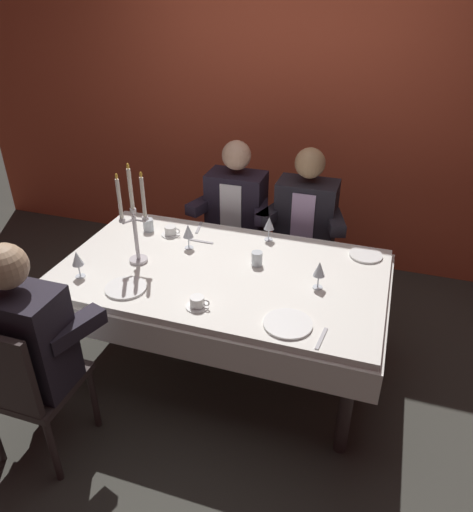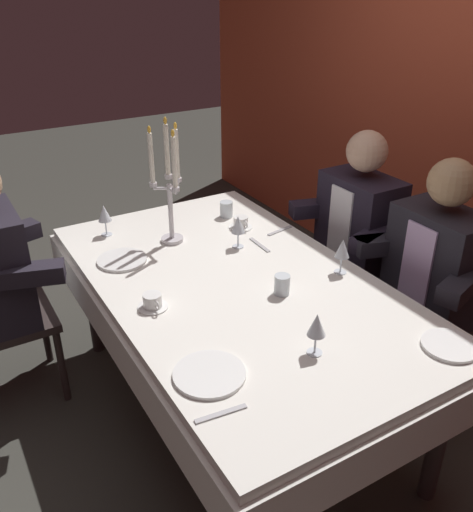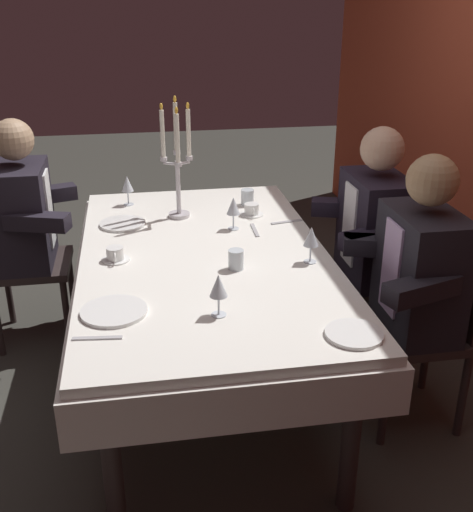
% 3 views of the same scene
% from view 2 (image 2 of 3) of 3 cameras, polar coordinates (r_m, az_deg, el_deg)
% --- Properties ---
extents(ground_plane, '(12.00, 12.00, 0.00)m').
position_cam_2_polar(ground_plane, '(2.82, -0.05, -15.71)').
color(ground_plane, '#383832').
extents(dining_table, '(1.94, 1.14, 0.74)m').
position_cam_2_polar(dining_table, '(2.44, -0.05, -5.04)').
color(dining_table, white).
rests_on(dining_table, ground_plane).
extents(candelabra, '(0.15, 0.17, 0.62)m').
position_cam_2_polar(candelabra, '(2.63, -7.05, 7.05)').
color(candelabra, silver).
rests_on(candelabra, dining_table).
extents(dinner_plate_0, '(0.25, 0.25, 0.01)m').
position_cam_2_polar(dinner_plate_0, '(1.86, -2.85, -12.23)').
color(dinner_plate_0, white).
rests_on(dinner_plate_0, dining_table).
extents(dinner_plate_1, '(0.20, 0.20, 0.01)m').
position_cam_2_polar(dinner_plate_1, '(2.12, 21.41, -8.71)').
color(dinner_plate_1, white).
rests_on(dinner_plate_1, dining_table).
extents(dinner_plate_2, '(0.23, 0.23, 0.01)m').
position_cam_2_polar(dinner_plate_2, '(2.59, -11.88, -0.41)').
color(dinner_plate_2, white).
rests_on(dinner_plate_2, dining_table).
extents(wine_glass_0, '(0.07, 0.07, 0.16)m').
position_cam_2_polar(wine_glass_0, '(2.43, 11.01, 0.71)').
color(wine_glass_0, silver).
rests_on(wine_glass_0, dining_table).
extents(wine_glass_1, '(0.07, 0.07, 0.16)m').
position_cam_2_polar(wine_glass_1, '(2.62, 0.17, 3.21)').
color(wine_glass_1, silver).
rests_on(wine_glass_1, dining_table).
extents(wine_glass_2, '(0.07, 0.07, 0.16)m').
position_cam_2_polar(wine_glass_2, '(2.82, -13.65, 4.30)').
color(wine_glass_2, silver).
rests_on(wine_glass_2, dining_table).
extents(wine_glass_3, '(0.07, 0.07, 0.16)m').
position_cam_2_polar(wine_glass_3, '(1.91, 8.38, -7.22)').
color(wine_glass_3, silver).
rests_on(wine_glass_3, dining_table).
extents(water_tumbler_0, '(0.07, 0.07, 0.09)m').
position_cam_2_polar(water_tumbler_0, '(2.27, 4.78, -3.01)').
color(water_tumbler_0, silver).
rests_on(water_tumbler_0, dining_table).
extents(water_tumbler_1, '(0.07, 0.07, 0.09)m').
position_cam_2_polar(water_tumbler_1, '(2.99, -1.07, 4.92)').
color(water_tumbler_1, silver).
rests_on(water_tumbler_1, dining_table).
extents(coffee_cup_0, '(0.13, 0.12, 0.06)m').
position_cam_2_polar(coffee_cup_0, '(2.86, 0.46, 3.47)').
color(coffee_cup_0, white).
rests_on(coffee_cup_0, dining_table).
extents(coffee_cup_1, '(0.13, 0.12, 0.06)m').
position_cam_2_polar(coffee_cup_1, '(2.21, -8.76, -4.76)').
color(coffee_cup_1, white).
rests_on(coffee_cup_1, dining_table).
extents(spoon_0, '(0.17, 0.02, 0.01)m').
position_cam_2_polar(spoon_0, '(2.68, 2.44, 1.17)').
color(spoon_0, '#B7B7BC').
rests_on(spoon_0, dining_table).
extents(spoon_1, '(0.04, 0.17, 0.01)m').
position_cam_2_polar(spoon_1, '(1.73, -1.63, -16.15)').
color(spoon_1, '#B7B7BC').
rests_on(spoon_1, dining_table).
extents(fork_2, '(0.05, 0.17, 0.01)m').
position_cam_2_polar(fork_2, '(2.84, 4.59, 2.67)').
color(fork_2, '#B7B7BC').
rests_on(fork_2, dining_table).
extents(seated_diner_1, '(0.63, 0.48, 1.24)m').
position_cam_2_polar(seated_diner_1, '(3.00, 12.74, 3.33)').
color(seated_diner_1, '#322826').
rests_on(seated_diner_1, ground_plane).
extents(seated_diner_2, '(0.63, 0.48, 1.24)m').
position_cam_2_polar(seated_diner_2, '(2.69, 20.23, -0.77)').
color(seated_diner_2, '#322826').
rests_on(seated_diner_2, ground_plane).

